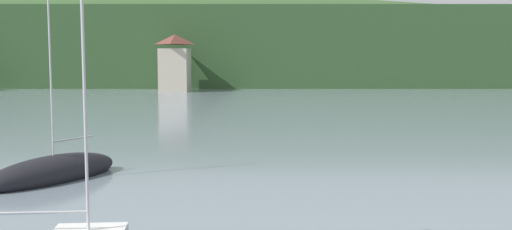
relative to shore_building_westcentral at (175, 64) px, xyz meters
name	(u,v)px	position (x,y,z in m)	size (l,w,h in m)	color
wooded_hillside	(163,53)	(-6.59, 31.99, 1.43)	(352.00, 47.33, 25.33)	#2D4C28
shore_building_westcentral	(175,64)	(0.00, 0.00, 0.00)	(3.95, 6.24, 7.65)	#BCB29E
sailboat_mid_8	(54,172)	(2.71, -57.78, -3.39)	(5.05, 6.37, 8.33)	black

